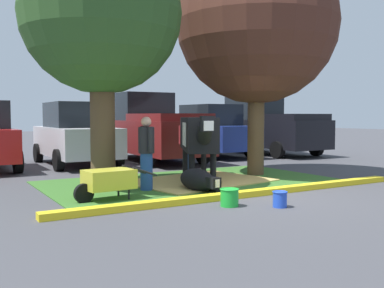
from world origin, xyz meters
name	(u,v)px	position (x,y,z in m)	size (l,w,h in m)	color
ground_plane	(254,194)	(0.00, 0.00, 0.00)	(80.00, 80.00, 0.00)	#424247
grass_island	(192,182)	(-0.25, 2.02, 0.01)	(6.83, 4.04, 0.02)	#386B28
curb_yellow	(248,193)	(-0.25, -0.15, 0.06)	(8.03, 0.24, 0.12)	yellow
hay_bedding	(198,181)	(-0.11, 1.98, 0.03)	(3.20, 2.40, 0.04)	tan
shade_tree_left	(101,15)	(-2.37, 2.30, 3.76)	(3.48, 3.48, 5.54)	brown
shade_tree_right	(257,24)	(1.86, 2.26, 4.01)	(4.23, 4.23, 6.14)	brown
cow_holstein	(199,135)	(-0.04, 2.09, 1.13)	(1.71, 2.96, 1.59)	black
calf_lying	(198,180)	(-0.80, 0.86, 0.24)	(0.51, 1.31, 0.48)	black
person_handler	(188,144)	(0.50, 3.55, 0.81)	(0.53, 0.34, 1.52)	#23478C
person_visitor_near	(146,151)	(-1.71, 1.47, 0.84)	(0.34, 0.53, 1.57)	#23478C
wheelbarrow	(108,180)	(-2.78, 0.87, 0.39)	(1.61, 0.67, 0.63)	gold
bucket_green	(229,197)	(-1.13, -0.73, 0.16)	(0.34, 0.34, 0.31)	green
bucket_blue	(280,199)	(-0.42, -1.25, 0.15)	(0.27, 0.27, 0.28)	blue
sedan_silver	(76,134)	(-1.56, 7.22, 0.98)	(2.04, 4.41, 2.02)	silver
pickup_truck_maroon	(152,129)	(1.14, 7.18, 1.11)	(2.25, 5.41, 2.42)	maroon
sedan_blue	(210,131)	(3.86, 7.57, 0.98)	(2.04, 4.41, 2.02)	navy
pickup_truck_black	(266,127)	(6.51, 7.35, 1.11)	(2.25, 5.41, 2.42)	black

